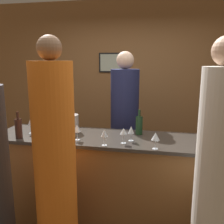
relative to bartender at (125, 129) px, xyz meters
The scene contains 15 objects.
ground_plane 1.15m from the bartender, 96.01° to the right, with size 14.00×14.00×0.00m, color #4C3823.
back_wall 1.30m from the bartender, 93.70° to the left, with size 8.00×0.08×2.80m.
bar_counter 0.82m from the bartender, 96.01° to the right, with size 2.47×0.66×1.00m.
bartender is the anchor object (origin of this frame).
guest_1 1.46m from the bartender, 104.68° to the right, with size 0.35×0.35×1.98m.
guest_2 1.70m from the bartender, 59.13° to the right, with size 0.29×0.29×1.95m.
wine_bottle_0 0.65m from the bartender, 66.49° to the right, with size 0.08×0.08×0.27m.
wine_bottle_1 1.38m from the bartender, 135.51° to the right, with size 0.07×0.07×0.28m.
ice_bucket 0.83m from the bartender, 132.41° to the right, with size 0.19×0.19×0.19m.
wine_glass_0 1.23m from the bartender, 140.27° to the right, with size 0.06×0.06×0.17m.
wine_glass_1 1.12m from the bartender, 66.63° to the right, with size 0.08×0.08×0.16m.
wine_glass_2 0.87m from the bartender, 77.02° to the right, with size 0.06×0.06×0.16m.
wine_glass_3 0.94m from the bartender, 82.10° to the right, with size 0.07×0.07×0.16m.
wine_glass_4 1.03m from the bartender, 92.45° to the right, with size 0.07×0.07×0.16m.
wine_glass_5 0.99m from the bartender, 111.45° to the right, with size 0.07×0.07×0.16m.
Camera 1 is at (0.55, -2.48, 1.80)m, focal length 40.00 mm.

